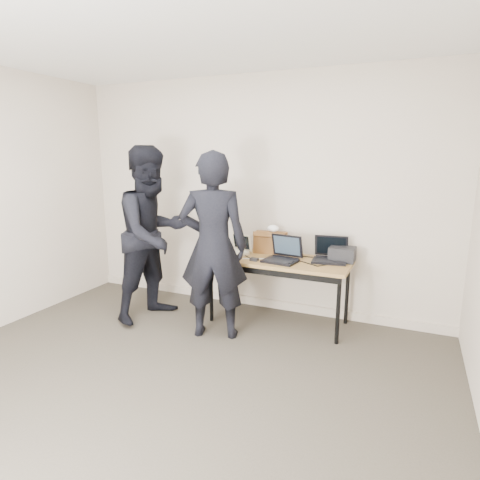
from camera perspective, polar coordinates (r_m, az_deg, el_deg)
The scene contains 13 objects.
room at distance 2.76m, azimuth -15.34°, elevation 1.85°, with size 4.60×4.60×2.80m.
desk at distance 4.32m, azimuth 5.55°, elevation -3.50°, with size 1.50×0.66×0.72m.
laptop_beige at distance 4.50m, azimuth -0.58°, elevation -1.46°, with size 0.34×0.34×0.22m.
laptop_center at distance 4.24m, azimuth 6.10°, elevation -2.16°, with size 0.39×0.38×0.27m.
laptop_right at distance 4.32m, azimuth 12.69°, elevation -2.14°, with size 0.38×0.37×0.26m.
leather_satchel at distance 4.54m, azimuth 4.33°, elevation -0.28°, with size 0.37×0.21×0.25m.
tissue at distance 4.50m, azimuth 4.74°, elevation 1.64°, with size 0.13×0.10×0.08m, color white.
equipment_box at distance 4.33m, azimuth 14.34°, elevation -1.96°, with size 0.26×0.22×0.15m, color black.
power_brick at distance 4.22m, azimuth 2.02°, elevation -2.78°, with size 0.08×0.05×0.03m, color black.
cables at distance 4.29m, azimuth 6.13°, elevation -2.76°, with size 1.15×0.41×0.01m.
person_typist at distance 3.95m, azimuth -3.83°, elevation -0.92°, with size 0.68×0.45×1.86m, color black.
person_observer at distance 4.51m, azimuth -12.22°, elevation 0.82°, with size 0.93×0.72×1.91m, color black.
baseboard at distance 5.00m, azimuth 1.84°, elevation -8.63°, with size 4.50×0.03×0.10m, color #C0B29F.
Camera 1 is at (1.71, -2.11, 1.82)m, focal length 30.00 mm.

